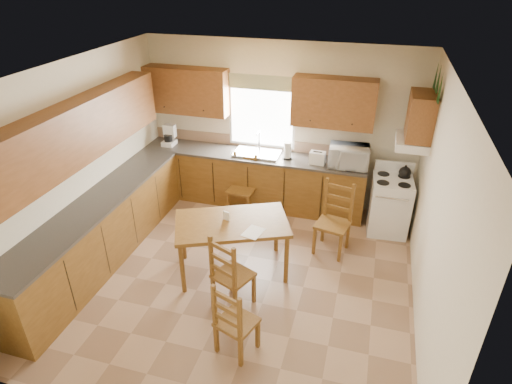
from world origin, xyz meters
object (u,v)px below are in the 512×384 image
(dining_table, at_px, (233,246))
(chair_near_right, at_px, (237,318))
(chair_far_right, at_px, (333,220))
(chair_near_left, at_px, (233,271))
(stove, at_px, (389,206))
(chair_far_left, at_px, (242,186))
(microwave, at_px, (349,156))

(dining_table, bearing_deg, chair_near_right, -93.41)
(chair_near_right, height_order, chair_far_right, chair_far_right)
(dining_table, relative_size, chair_near_left, 1.44)
(dining_table, distance_m, chair_near_left, 0.66)
(stove, xyz_separation_m, chair_far_left, (-2.33, -0.12, 0.07))
(stove, xyz_separation_m, dining_table, (-2.00, -1.59, -0.05))
(stove, distance_m, chair_far_left, 2.34)
(microwave, xyz_separation_m, chair_near_left, (-1.08, -2.42, -0.59))
(stove, relative_size, dining_table, 0.60)
(stove, xyz_separation_m, chair_near_left, (-1.78, -2.20, 0.07))
(dining_table, xyz_separation_m, chair_far_left, (-0.33, 1.47, 0.11))
(chair_near_left, xyz_separation_m, chair_near_right, (0.26, -0.67, -0.04))
(stove, relative_size, chair_far_left, 0.86)
(dining_table, height_order, chair_far_right, chair_far_right)
(microwave, height_order, chair_far_left, microwave)
(chair_near_right, bearing_deg, stove, -98.49)
(dining_table, height_order, chair_near_left, chair_near_left)
(chair_far_right, bearing_deg, chair_near_right, -97.86)
(microwave, height_order, chair_far_right, microwave)
(chair_far_right, bearing_deg, stove, 57.97)
(dining_table, height_order, chair_far_left, chair_far_left)
(microwave, distance_m, chair_far_right, 1.16)
(stove, distance_m, chair_far_right, 1.11)
(microwave, bearing_deg, chair_near_right, -108.61)
(chair_near_right, distance_m, chair_far_left, 2.87)
(microwave, relative_size, chair_near_left, 0.56)
(microwave, bearing_deg, chair_near_left, -117.91)
(chair_near_left, bearing_deg, stove, -105.51)
(chair_far_right, bearing_deg, dining_table, -135.16)
(microwave, xyz_separation_m, chair_near_right, (-0.82, -3.09, -0.63))
(chair_far_left, xyz_separation_m, chair_far_right, (1.56, -0.67, 0.03))
(chair_near_right, height_order, chair_far_left, chair_far_left)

